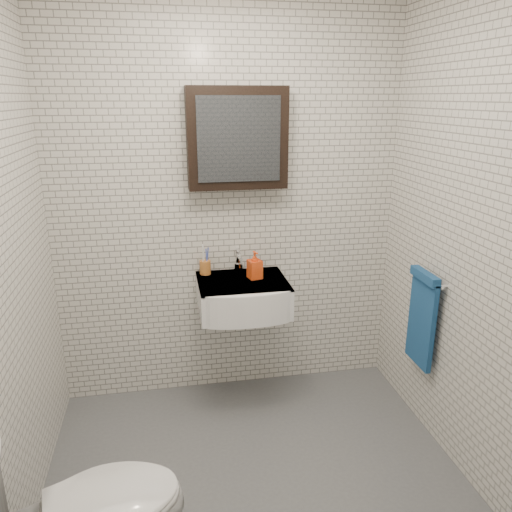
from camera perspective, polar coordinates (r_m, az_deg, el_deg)
The scene contains 8 objects.
ground at distance 2.87m, azimuth 0.21°, elevation -24.50°, with size 2.20×2.00×0.01m, color #52555A.
room_shell at distance 2.18m, azimuth 0.25°, elevation 5.27°, with size 2.22×2.02×2.51m.
washbasin at distance 3.09m, azimuth -1.43°, elevation -4.70°, with size 0.55×0.50×0.20m.
faucet at distance 3.22m, azimuth -2.01°, elevation -0.73°, with size 0.06×0.20×0.15m.
mirror_cabinet at distance 3.06m, azimuth -2.16°, elevation 13.28°, with size 0.60×0.15×0.60m.
towel_rail at distance 3.08m, azimuth 18.47°, elevation -6.38°, with size 0.09×0.30×0.58m.
toothbrush_cup at distance 3.21m, azimuth -5.83°, elevation -1.21°, with size 0.09×0.09×0.20m.
soap_bottle at distance 3.11m, azimuth -0.15°, elevation -1.03°, with size 0.08×0.08×0.18m, color orange.
Camera 1 is at (-0.40, -2.09, 1.94)m, focal length 35.00 mm.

